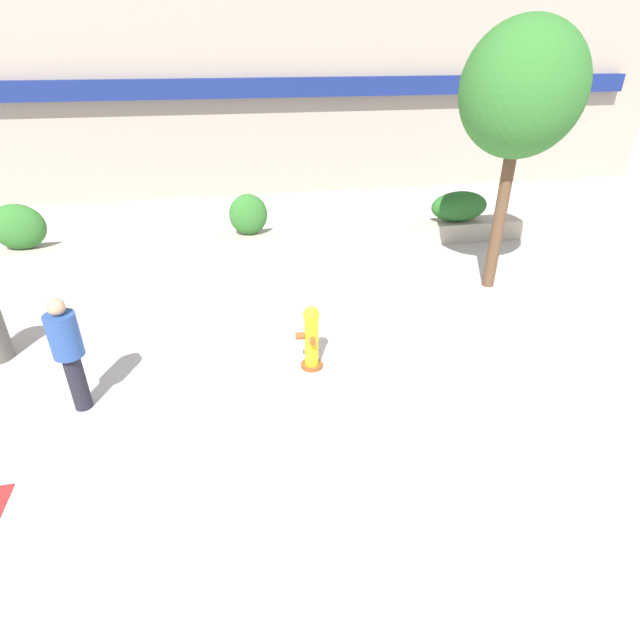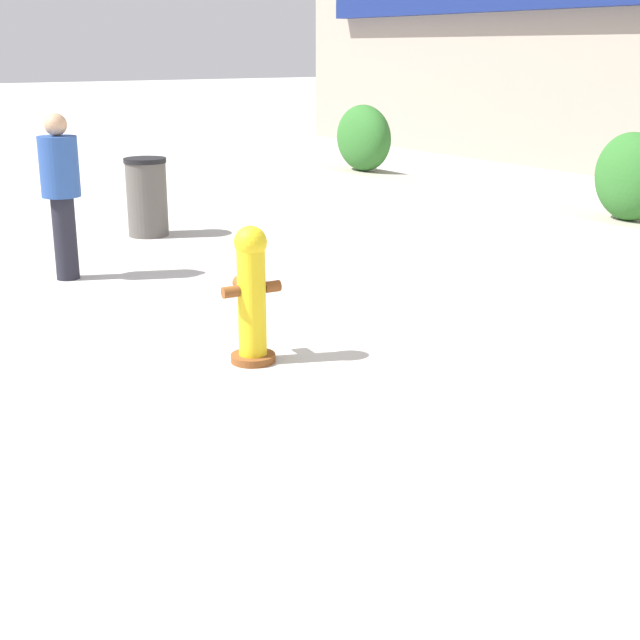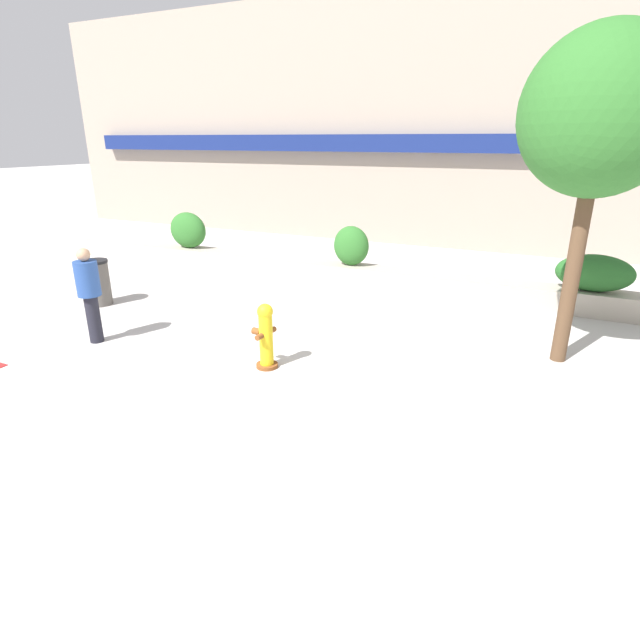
{
  "view_description": "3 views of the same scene",
  "coord_description": "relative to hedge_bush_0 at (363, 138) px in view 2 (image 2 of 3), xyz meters",
  "views": [
    {
      "loc": [
        -0.65,
        -5.72,
        4.56
      ],
      "look_at": [
        0.75,
        1.42,
        0.52
      ],
      "focal_mm": 28.0,
      "sensor_mm": 36.0,
      "label": 1
    },
    {
      "loc": [
        6.31,
        -2.34,
        2.36
      ],
      "look_at": [
        1.17,
        1.03,
        0.48
      ],
      "focal_mm": 50.0,
      "sensor_mm": 36.0,
      "label": 2
    },
    {
      "loc": [
        4.39,
        -5.47,
        3.49
      ],
      "look_at": [
        1.25,
        1.26,
        0.79
      ],
      "focal_mm": 28.0,
      "sensor_mm": 36.0,
      "label": 3
    }
  ],
  "objects": [
    {
      "name": "ground_plane",
      "position": [
        5.16,
        -6.0,
        -1.01
      ],
      "size": [
        120.0,
        120.0,
        0.0
      ],
      "primitive_type": "plane",
      "color": "#BCB7B2"
    },
    {
      "name": "planter_wall_low",
      "position": [
        5.16,
        0.0,
        -0.76
      ],
      "size": [
        18.0,
        0.7,
        0.5
      ],
      "primitive_type": "cube",
      "color": "#ADA393",
      "rests_on": "ground"
    },
    {
      "name": "hedge_bush_0",
      "position": [
        0.0,
        0.0,
        0.0
      ],
      "size": [
        1.17,
        0.62,
        1.02
      ],
      "primitive_type": "ellipsoid",
      "color": "#2D6B28",
      "rests_on": "planter_wall_low"
    },
    {
      "name": "hedge_bush_1",
      "position": [
        5.07,
        0.0,
        -0.02
      ],
      "size": [
        0.91,
        0.56,
        0.98
      ],
      "primitive_type": "ellipsoid",
      "color": "#2D6B28",
      "rests_on": "planter_wall_low"
    },
    {
      "name": "fire_hydrant",
      "position": [
        5.66,
        -5.16,
        -0.46
      ],
      "size": [
        0.45,
        0.48,
        1.08
      ],
      "color": "brown",
      "rests_on": "ground"
    },
    {
      "name": "pedestrian",
      "position": [
        2.28,
        -5.53,
        -0.02
      ],
      "size": [
        0.57,
        0.57,
        1.73
      ],
      "color": "black",
      "rests_on": "ground"
    },
    {
      "name": "trash_bin",
      "position": [
        0.6,
        -3.9,
        -0.5
      ],
      "size": [
        0.55,
        0.55,
        1.01
      ],
      "color": "#56514C",
      "rests_on": "ground"
    }
  ]
}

